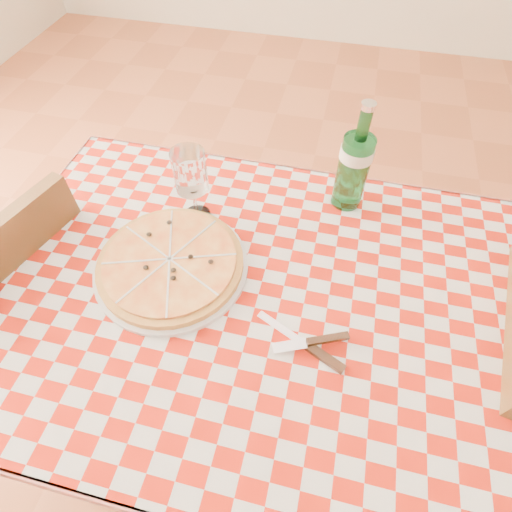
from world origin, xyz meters
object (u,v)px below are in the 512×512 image
at_px(chair_far, 34,300).
at_px(pizza_plate, 171,263).
at_px(wine_glass, 192,187).
at_px(dining_table, 258,316).
at_px(water_bottle, 356,158).

relative_size(chair_far, pizza_plate, 2.44).
relative_size(pizza_plate, wine_glass, 1.77).
bearing_deg(chair_far, dining_table, -163.30).
bearing_deg(water_bottle, wine_glass, -158.79).
height_order(dining_table, chair_far, chair_far).
bearing_deg(pizza_plate, water_bottle, 40.50).
xyz_separation_m(dining_table, chair_far, (-0.68, -0.02, -0.16)).
bearing_deg(dining_table, wine_glass, 136.81).
height_order(dining_table, pizza_plate, pizza_plate).
height_order(dining_table, wine_glass, wine_glass).
distance_m(dining_table, pizza_plate, 0.25).
bearing_deg(wine_glass, dining_table, -43.19).
bearing_deg(wine_glass, chair_far, -155.10).
xyz_separation_m(chair_far, wine_glass, (0.47, 0.22, 0.36)).
bearing_deg(dining_table, chair_far, -178.40).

